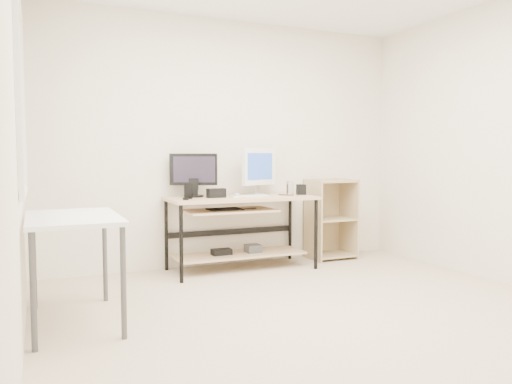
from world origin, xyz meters
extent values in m
cube|color=beige|center=(0.00, 0.00, -0.01)|extent=(4.00, 4.00, 0.01)
cube|color=silver|center=(0.00, 2.00, 1.30)|extent=(4.00, 0.01, 2.60)
cube|color=silver|center=(-2.00, 0.00, 1.30)|extent=(0.01, 4.00, 2.60)
cube|color=white|center=(-1.98, 0.60, 1.55)|extent=(0.01, 1.00, 1.20)
cube|color=tan|center=(0.00, 1.66, 0.73)|extent=(1.50, 0.65, 0.03)
cube|color=tan|center=(-0.15, 1.60, 0.62)|extent=(0.90, 0.49, 0.02)
cube|color=tan|center=(0.00, 1.71, 0.15)|extent=(1.35, 0.46, 0.02)
cube|color=black|center=(-0.20, 1.60, 0.64)|extent=(0.33, 0.22, 0.01)
cylinder|color=black|center=(0.05, 1.55, 0.64)|extent=(0.14, 0.01, 0.01)
cube|color=#404042|center=(0.15, 1.71, 0.20)|extent=(0.15, 0.15, 0.08)
cube|color=black|center=(-0.20, 1.71, 0.19)|extent=(0.20, 0.12, 0.06)
cylinder|color=black|center=(-0.71, 1.37, 0.36)|extent=(0.04, 0.04, 0.72)
cylinder|color=black|center=(-0.71, 1.94, 0.36)|extent=(0.04, 0.04, 0.72)
cylinder|color=black|center=(0.71, 1.37, 0.36)|extent=(0.04, 0.04, 0.72)
cylinder|color=black|center=(0.71, 1.94, 0.36)|extent=(0.04, 0.04, 0.72)
cube|color=white|center=(-1.68, 0.60, 0.73)|extent=(0.60, 1.00, 0.03)
cylinder|color=#404042|center=(-1.94, 0.14, 0.36)|extent=(0.04, 0.04, 0.72)
cylinder|color=#404042|center=(-1.94, 1.06, 0.36)|extent=(0.04, 0.04, 0.72)
cylinder|color=#404042|center=(-1.42, 0.14, 0.36)|extent=(0.04, 0.04, 0.72)
cylinder|color=#404042|center=(-1.42, 1.06, 0.36)|extent=(0.04, 0.04, 0.72)
cube|color=tan|center=(0.91, 1.78, 0.45)|extent=(0.02, 0.40, 0.90)
cube|color=tan|center=(1.39, 1.78, 0.45)|extent=(0.02, 0.40, 0.90)
cube|color=tan|center=(1.15, 1.97, 0.45)|extent=(0.50, 0.02, 0.90)
cube|color=tan|center=(1.15, 1.78, 0.04)|extent=(0.46, 0.38, 0.02)
cube|color=tan|center=(1.15, 1.78, 0.45)|extent=(0.46, 0.38, 0.02)
cube|color=tan|center=(1.15, 1.78, 0.88)|extent=(0.46, 0.38, 0.02)
cylinder|color=black|center=(-0.45, 1.82, 0.76)|extent=(0.20, 0.20, 0.02)
cylinder|color=black|center=(-0.45, 1.82, 0.82)|extent=(0.04, 0.04, 0.10)
cube|color=black|center=(-0.45, 1.82, 1.03)|extent=(0.46, 0.25, 0.32)
cube|color=black|center=(-0.45, 1.79, 1.03)|extent=(0.37, 0.17, 0.26)
cube|color=silver|center=(0.27, 1.81, 0.76)|extent=(0.17, 0.15, 0.01)
cylinder|color=silver|center=(0.27, 1.81, 0.81)|extent=(0.04, 0.04, 0.09)
cube|color=white|center=(0.27, 1.81, 1.05)|extent=(0.45, 0.22, 0.39)
cube|color=#284FB0|center=(0.27, 1.78, 1.05)|extent=(0.37, 0.15, 0.31)
cube|color=white|center=(0.08, 1.65, 0.76)|extent=(0.40, 0.14, 0.01)
ellipsoid|color=#AAAAAF|center=(-0.04, 1.67, 0.77)|extent=(0.10, 0.13, 0.04)
cube|color=black|center=(-0.27, 1.64, 0.80)|extent=(0.19, 0.11, 0.09)
cube|color=black|center=(-0.46, 1.79, 0.79)|extent=(0.11, 0.11, 0.08)
cube|color=black|center=(-0.46, 1.79, 0.88)|extent=(0.12, 0.12, 0.11)
cube|color=black|center=(0.69, 1.66, 0.81)|extent=(0.11, 0.11, 0.11)
cube|color=black|center=(-0.57, 1.61, 0.83)|extent=(0.09, 0.07, 0.15)
cylinder|color=black|center=(-0.63, 1.50, 0.76)|extent=(0.07, 0.07, 0.02)
cube|color=black|center=(0.49, 1.67, 0.75)|extent=(0.09, 0.12, 0.01)
cylinder|color=#9F7848|center=(0.51, 1.57, 0.75)|extent=(0.11, 0.11, 0.01)
cylinder|color=white|center=(0.51, 1.57, 0.83)|extent=(0.09, 0.09, 0.15)
camera|label=1|loc=(-1.90, -3.03, 1.15)|focal=35.00mm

